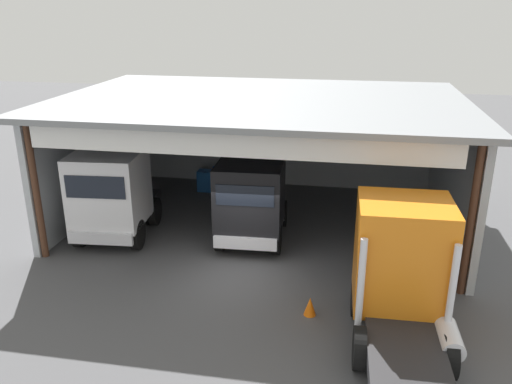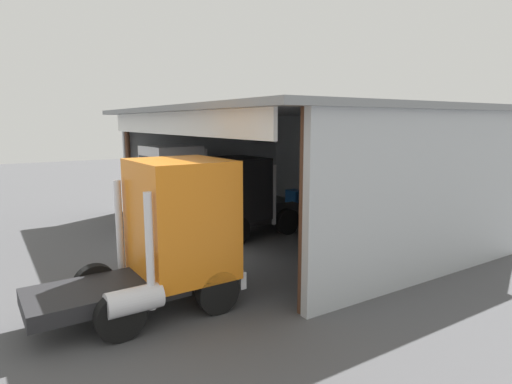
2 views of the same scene
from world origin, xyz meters
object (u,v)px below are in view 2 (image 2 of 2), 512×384
object	(u,v)px
truck_orange_right_bay	(171,232)
traffic_cone	(156,265)
tool_cart	(295,199)
oil_drum	(313,199)
truck_black_center_right_bay	(240,195)
truck_white_center_left_bay	(176,178)

from	to	relation	value
truck_orange_right_bay	traffic_cone	xyz separation A→B (m)	(-2.41, 0.44, -1.64)
tool_cart	oil_drum	bearing A→B (deg)	74.37
truck_black_center_right_bay	tool_cart	distance (m)	6.26
truck_black_center_right_bay	truck_orange_right_bay	bearing A→B (deg)	132.79
truck_white_center_left_bay	truck_orange_right_bay	size ratio (longest dim) A/B	0.99
truck_black_center_right_bay	tool_cart	bearing A→B (deg)	-61.83
truck_black_center_right_bay	truck_orange_right_bay	distance (m)	7.04
truck_white_center_left_bay	tool_cart	distance (m)	6.40
truck_black_center_right_bay	traffic_cone	distance (m)	5.39
truck_white_center_left_bay	traffic_cone	distance (m)	8.80
traffic_cone	truck_orange_right_bay	bearing A→B (deg)	-10.35
truck_white_center_left_bay	truck_orange_right_bay	world-z (taller)	truck_orange_right_bay
truck_orange_right_bay	oil_drum	bearing A→B (deg)	123.38
tool_cart	truck_black_center_right_bay	bearing A→B (deg)	-59.41
truck_black_center_right_bay	truck_orange_right_bay	xyz separation A→B (m)	(5.00, -4.96, 0.23)
traffic_cone	truck_white_center_left_bay	bearing A→B (deg)	153.34
truck_black_center_right_bay	oil_drum	size ratio (longest dim) A/B	5.91
truck_black_center_right_bay	oil_drum	distance (m)	7.04
truck_white_center_left_bay	oil_drum	bearing A→B (deg)	-112.96
truck_black_center_right_bay	oil_drum	bearing A→B (deg)	-68.25
truck_black_center_right_bay	traffic_cone	xyz separation A→B (m)	(2.59, -4.52, -1.40)
truck_orange_right_bay	oil_drum	size ratio (longest dim) A/B	5.56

